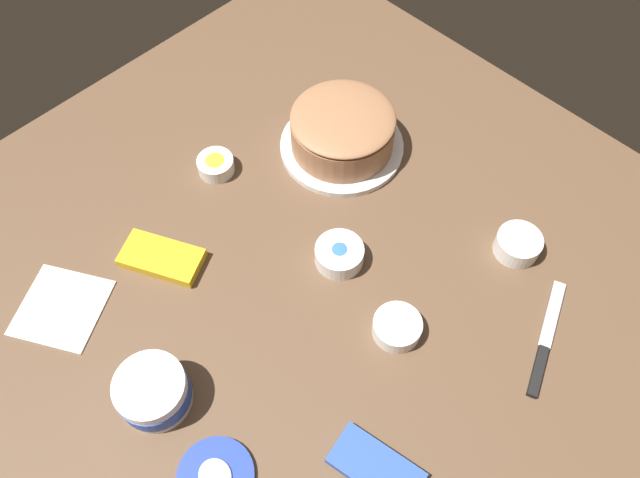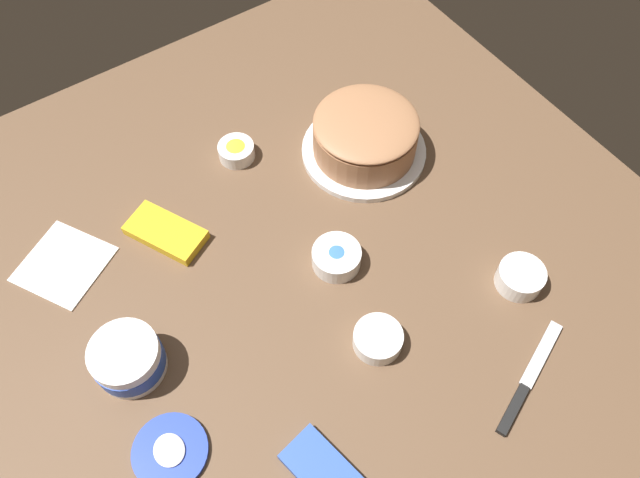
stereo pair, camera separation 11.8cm
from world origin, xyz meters
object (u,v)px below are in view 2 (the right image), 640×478
(sprinkle_bowl_pink, at_px, (520,277))
(sprinkle_bowl_orange, at_px, (378,339))
(sprinkle_bowl_blue, at_px, (336,257))
(candy_box_upper, at_px, (166,233))
(frosted_cake, at_px, (365,137))
(candy_box_lower, at_px, (326,474))
(sprinkle_bowl_yellow, at_px, (236,150))
(frosting_tub, at_px, (128,359))
(paper_napkin, at_px, (64,264))
(spreading_knife, at_px, (525,386))
(frosting_tub_lid, at_px, (170,451))

(sprinkle_bowl_pink, height_order, sprinkle_bowl_orange, sprinkle_bowl_pink)
(sprinkle_bowl_blue, distance_m, candy_box_upper, 0.34)
(frosted_cake, distance_m, candy_box_lower, 0.67)
(frosted_cake, bearing_deg, sprinkle_bowl_yellow, -122.38)
(sprinkle_bowl_orange, xyz_separation_m, candy_box_upper, (-0.42, -0.21, -0.01))
(frosting_tub, xyz_separation_m, candy_box_upper, (-0.21, 0.17, -0.03))
(sprinkle_bowl_yellow, xyz_separation_m, sprinkle_bowl_blue, (0.34, 0.02, 0.00))
(sprinkle_bowl_pink, distance_m, paper_napkin, 0.87)
(frosted_cake, distance_m, frosting_tub, 0.64)
(paper_napkin, bearing_deg, candy_box_lower, 18.11)
(sprinkle_bowl_pink, bearing_deg, sprinkle_bowl_yellow, -153.41)
(frosted_cake, height_order, candy_box_upper, frosted_cake)
(frosted_cake, xyz_separation_m, sprinkle_bowl_blue, (0.19, -0.21, -0.03))
(spreading_knife, distance_m, sprinkle_bowl_pink, 0.21)
(sprinkle_bowl_blue, bearing_deg, spreading_knife, 17.98)
(sprinkle_bowl_orange, bearing_deg, paper_napkin, -139.46)
(sprinkle_bowl_orange, height_order, paper_napkin, sprinkle_bowl_orange)
(candy_box_upper, bearing_deg, frosting_tub, -65.98)
(frosting_tub_lid, xyz_separation_m, sprinkle_bowl_yellow, (-0.47, 0.40, 0.01))
(frosting_tub, xyz_separation_m, sprinkle_bowl_yellow, (-0.31, 0.39, -0.02))
(sprinkle_bowl_blue, xyz_separation_m, sprinkle_bowl_orange, (0.18, -0.03, -0.00))
(frosted_cake, distance_m, spreading_knife, 0.58)
(sprinkle_bowl_orange, height_order, candy_box_lower, sprinkle_bowl_orange)
(sprinkle_bowl_orange, bearing_deg, frosted_cake, 146.71)
(frosting_tub_lid, relative_size, paper_napkin, 0.83)
(sprinkle_bowl_yellow, xyz_separation_m, candy_box_lower, (0.65, -0.21, -0.01))
(sprinkle_bowl_blue, bearing_deg, frosting_tub, -93.98)
(frosted_cake, relative_size, candy_box_upper, 1.73)
(frosting_tub_lid, xyz_separation_m, candy_box_lower, (0.17, 0.19, 0.00))
(frosting_tub, height_order, frosting_tub_lid, frosting_tub)
(frosting_tub, relative_size, paper_napkin, 0.81)
(frosting_tub, bearing_deg, sprinkle_bowl_orange, 61.59)
(frosted_cake, height_order, paper_napkin, frosted_cake)
(frosting_tub_lid, bearing_deg, candy_box_lower, 47.54)
(spreading_knife, relative_size, candy_box_upper, 1.47)
(frosting_tub_lid, xyz_separation_m, sprinkle_bowl_blue, (-0.14, 0.43, 0.02))
(frosting_tub, relative_size, frosting_tub_lid, 0.98)
(frosted_cake, xyz_separation_m, spreading_knife, (0.57, -0.08, -0.05))
(frosting_tub_lid, height_order, candy_box_upper, candy_box_upper)
(frosting_tub, height_order, spreading_knife, frosting_tub)
(sprinkle_bowl_pink, distance_m, sprinkle_bowl_orange, 0.30)
(spreading_knife, bearing_deg, sprinkle_bowl_orange, -142.51)
(frosted_cake, distance_m, candy_box_upper, 0.45)
(frosted_cake, xyz_separation_m, sprinkle_bowl_yellow, (-0.15, -0.23, -0.03))
(candy_box_lower, bearing_deg, frosted_cake, 127.76)
(sprinkle_bowl_orange, xyz_separation_m, paper_napkin, (-0.47, -0.40, -0.02))
(frosting_tub_lid, xyz_separation_m, paper_napkin, (-0.43, -0.01, -0.00))
(sprinkle_bowl_yellow, distance_m, sprinkle_bowl_blue, 0.34)
(frosted_cake, distance_m, sprinkle_bowl_yellow, 0.27)
(sprinkle_bowl_yellow, relative_size, candy_box_lower, 0.52)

